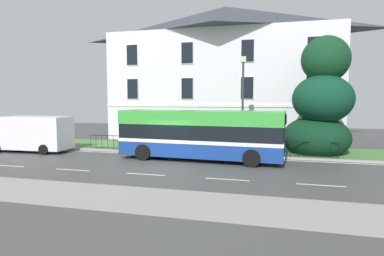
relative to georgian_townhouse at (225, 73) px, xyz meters
name	(u,v)px	position (x,y,z in m)	size (l,w,h in m)	color
ground_plane	(164,164)	(-1.47, -12.62, -6.08)	(60.00, 56.00, 0.18)	#444442
georgian_townhouse	(225,73)	(0.00, 0.00, 0.00)	(19.61, 8.40, 11.81)	white
iron_verge_railing	(203,145)	(0.00, -9.10, -5.44)	(16.62, 0.04, 0.97)	black
evergreen_tree	(320,107)	(7.42, -7.12, -2.95)	(4.36, 4.40, 8.06)	#423328
single_decker_bus	(200,134)	(0.28, -10.92, -4.50)	(9.91, 3.04, 2.96)	navy
white_panel_van	(33,134)	(-11.67, -10.80, -4.80)	(5.77, 2.34, 2.45)	white
street_lamp_post	(243,97)	(2.46, -7.94, -2.30)	(0.36, 0.24, 6.31)	#333338
litter_bin	(123,141)	(-6.12, -8.33, -5.42)	(0.50, 0.50, 1.04)	#23472D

